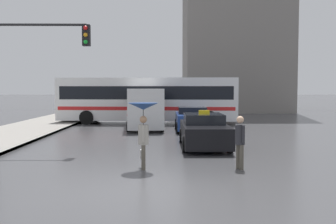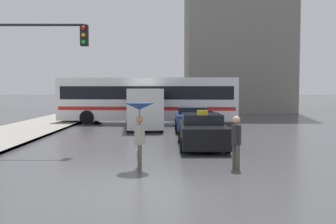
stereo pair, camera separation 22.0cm
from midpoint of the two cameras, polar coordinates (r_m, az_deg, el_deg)
ground_plane at (r=9.67m, az=-3.36°, el=-11.13°), size 300.00×300.00×0.00m
taxi at (r=16.39m, az=5.58°, el=-2.80°), size 1.91×4.55×1.53m
sedan_red at (r=22.65m, az=3.97°, el=-1.08°), size 1.91×4.08×1.37m
ambulance_van at (r=23.76m, az=-3.00°, el=0.80°), size 2.45×5.57×2.42m
city_bus at (r=27.30m, az=-2.50°, el=2.01°), size 12.41×3.46×3.16m
pedestrian_with_umbrella at (r=11.76m, az=-3.41°, el=-0.94°), size 0.91×0.91×2.00m
pedestrian_man at (r=11.97m, az=10.61°, el=-3.80°), size 0.37×0.44×1.61m
traffic_light at (r=15.94m, az=-18.53°, el=7.50°), size 3.78×0.38×5.14m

